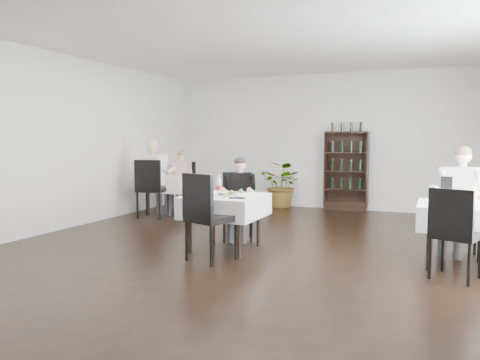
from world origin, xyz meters
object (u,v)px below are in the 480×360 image
at_px(diner_main, 239,192).
at_px(potted_tree, 283,185).
at_px(wine_shelf, 346,172).
at_px(main_table, 225,206).

bearing_deg(diner_main, potted_tree, 96.86).
bearing_deg(wine_shelf, main_table, -101.78).
distance_m(main_table, diner_main, 0.70).
height_order(main_table, potted_tree, potted_tree).
xyz_separation_m(main_table, diner_main, (-0.07, 0.69, 0.13)).
height_order(wine_shelf, main_table, wine_shelf).
xyz_separation_m(wine_shelf, diner_main, (-0.97, -3.63, -0.10)).
bearing_deg(wine_shelf, diner_main, -105.04).
bearing_deg(potted_tree, wine_shelf, 4.68).
xyz_separation_m(wine_shelf, main_table, (-0.90, -4.31, -0.23)).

